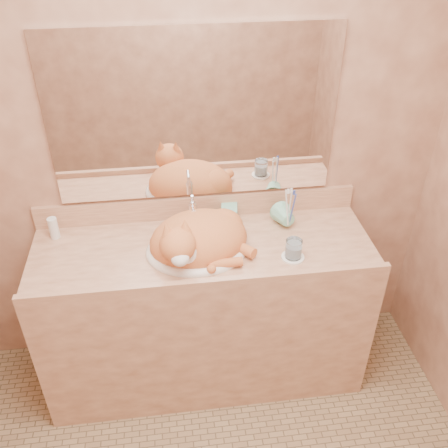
{
  "coord_description": "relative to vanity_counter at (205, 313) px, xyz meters",
  "views": [
    {
      "loc": [
        -0.15,
        -1.11,
        2.28
      ],
      "look_at": [
        0.1,
        0.7,
        0.99
      ],
      "focal_mm": 40.0,
      "sensor_mm": 36.0,
      "label": 1
    }
  ],
  "objects": [
    {
      "name": "mirror",
      "position": [
        0.0,
        0.26,
        0.97
      ],
      "size": [
        1.3,
        0.02,
        0.8
      ],
      "primitive_type": "cube",
      "color": "white",
      "rests_on": "wall_back"
    },
    {
      "name": "faucet",
      "position": [
        -0.03,
        0.16,
        0.51
      ],
      "size": [
        0.07,
        0.13,
        0.18
      ],
      "primitive_type": null,
      "rotation": [
        0.0,
        0.0,
        0.17
      ],
      "color": "white",
      "rests_on": "vanity_counter"
    },
    {
      "name": "toothbrushes",
      "position": [
        0.43,
        0.09,
        0.56
      ],
      "size": [
        0.04,
        0.04,
        0.24
      ],
      "primitive_type": null,
      "color": "silver",
      "rests_on": "toothbrush_cup"
    },
    {
      "name": "water_glass",
      "position": [
        0.4,
        -0.13,
        0.48
      ],
      "size": [
        0.07,
        0.07,
        0.09
      ],
      "primitive_type": "cylinder",
      "color": "silver",
      "rests_on": "saucer"
    },
    {
      "name": "saucer",
      "position": [
        0.4,
        -0.13,
        0.43
      ],
      "size": [
        0.1,
        0.1,
        0.01
      ],
      "primitive_type": "cylinder",
      "color": "white",
      "rests_on": "vanity_counter"
    },
    {
      "name": "soap_dispenser",
      "position": [
        0.15,
        0.16,
        0.51
      ],
      "size": [
        0.09,
        0.09,
        0.18
      ],
      "primitive_type": "imported",
      "rotation": [
        0.0,
        0.0,
        -0.15
      ],
      "color": "#79C1A5",
      "rests_on": "vanity_counter"
    },
    {
      "name": "wall_back",
      "position": [
        0.0,
        0.28,
        0.82
      ],
      "size": [
        2.4,
        0.02,
        2.5
      ],
      "primitive_type": "cube",
      "color": "brown",
      "rests_on": "ground"
    },
    {
      "name": "vanity_counter",
      "position": [
        0.0,
        0.0,
        0.0
      ],
      "size": [
        1.6,
        0.55,
        0.85
      ],
      "primitive_type": null,
      "color": "#955E42",
      "rests_on": "floor"
    },
    {
      "name": "toothbrush_cup",
      "position": [
        0.43,
        0.09,
        0.48
      ],
      "size": [
        0.13,
        0.13,
        0.1
      ],
      "primitive_type": "imported",
      "rotation": [
        0.0,
        0.0,
        0.24
      ],
      "color": "#79C1A5",
      "rests_on": "vanity_counter"
    },
    {
      "name": "lotion_bottle",
      "position": [
        -0.7,
        0.18,
        0.48
      ],
      "size": [
        0.04,
        0.04,
        0.11
      ],
      "primitive_type": "cylinder",
      "color": "silver",
      "rests_on": "vanity_counter"
    },
    {
      "name": "cat",
      "position": [
        -0.03,
        -0.03,
        0.51
      ],
      "size": [
        0.53,
        0.47,
        0.25
      ],
      "primitive_type": null,
      "rotation": [
        0.0,
        0.0,
        0.22
      ],
      "color": "#BC5A2B",
      "rests_on": "sink_basin"
    },
    {
      "name": "sink_basin",
      "position": [
        -0.03,
        -0.02,
        0.5
      ],
      "size": [
        0.47,
        0.4,
        0.14
      ],
      "primitive_type": null,
      "rotation": [
        0.0,
        0.0,
        0.03
      ],
      "color": "white",
      "rests_on": "vanity_counter"
    }
  ]
}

